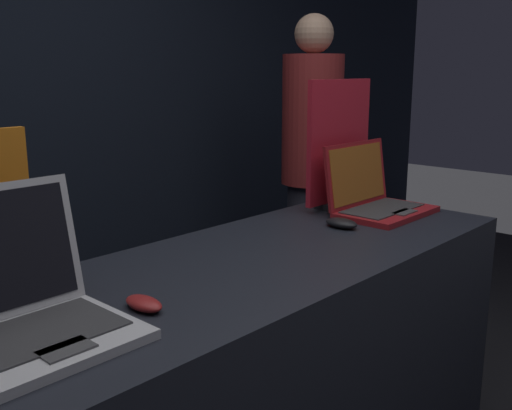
# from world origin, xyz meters

# --- Properties ---
(display_counter) EXTENTS (1.81, 0.66, 0.89)m
(display_counter) POSITION_xyz_m (0.00, 0.33, 0.44)
(display_counter) COLOR black
(display_counter) RESTS_ON ground_plane
(laptop_front) EXTENTS (0.35, 0.33, 0.29)m
(laptop_front) POSITION_xyz_m (-0.69, 0.31, 0.96)
(laptop_front) COLOR #B7B7BC
(laptop_front) RESTS_ON display_counter
(mouse_front) EXTENTS (0.06, 0.11, 0.03)m
(mouse_front) POSITION_xyz_m (-0.45, 0.25, 0.90)
(mouse_front) COLOR maroon
(mouse_front) RESTS_ON display_counter
(laptop_back) EXTENTS (0.37, 0.28, 0.25)m
(laptop_back) POSITION_xyz_m (0.68, 0.37, 0.95)
(laptop_back) COLOR maroon
(laptop_back) RESTS_ON display_counter
(mouse_back) EXTENTS (0.07, 0.12, 0.03)m
(mouse_back) POSITION_xyz_m (0.42, 0.33, 0.91)
(mouse_back) COLOR black
(mouse_back) RESTS_ON display_counter
(promo_stand_back) EXTENTS (0.37, 0.07, 0.48)m
(promo_stand_back) POSITION_xyz_m (0.68, 0.53, 1.12)
(promo_stand_back) COLOR black
(promo_stand_back) RESTS_ON display_counter
(person_bystander) EXTENTS (0.32, 0.32, 1.68)m
(person_bystander) POSITION_xyz_m (1.34, 1.16, 0.87)
(person_bystander) COLOR #282833
(person_bystander) RESTS_ON ground_plane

